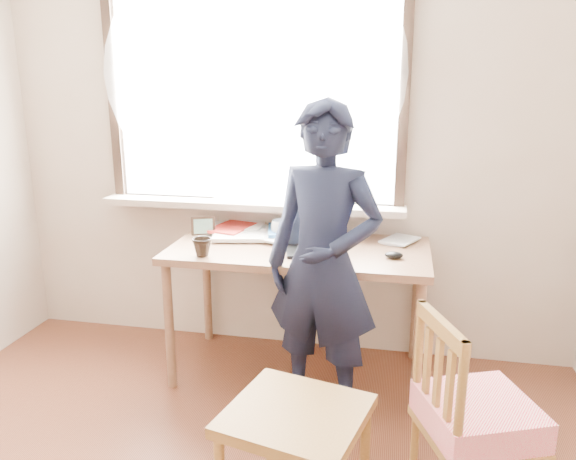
% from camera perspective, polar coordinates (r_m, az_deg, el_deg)
% --- Properties ---
extents(room_shell, '(3.52, 4.02, 2.61)m').
position_cam_1_polar(room_shell, '(1.66, -14.04, 13.54)').
color(room_shell, '#C1AE9B').
rests_on(room_shell, ground).
extents(desk, '(1.43, 0.71, 0.76)m').
position_cam_1_polar(desk, '(3.14, 1.13, -3.12)').
color(desk, brown).
rests_on(desk, ground).
extents(laptop, '(0.37, 0.33, 0.22)m').
position_cam_1_polar(laptop, '(3.05, 2.78, -1.10)').
color(laptop, black).
rests_on(laptop, desk).
extents(mug_white, '(0.17, 0.17, 0.11)m').
position_cam_1_polar(mug_white, '(3.27, -0.50, 0.05)').
color(mug_white, white).
rests_on(mug_white, desk).
extents(mug_dark, '(0.14, 0.14, 0.10)m').
position_cam_1_polar(mug_dark, '(2.98, -8.73, -1.74)').
color(mug_dark, black).
rests_on(mug_dark, desk).
extents(mouse, '(0.09, 0.07, 0.04)m').
position_cam_1_polar(mouse, '(2.97, 10.71, -2.52)').
color(mouse, black).
rests_on(mouse, desk).
extents(desk_clutter, '(0.89, 0.52, 0.05)m').
position_cam_1_polar(desk_clutter, '(3.33, -2.10, -0.17)').
color(desk_clutter, white).
rests_on(desk_clutter, desk).
extents(book_a, '(0.21, 0.27, 0.02)m').
position_cam_1_polar(book_a, '(3.39, -4.00, -0.16)').
color(book_a, white).
rests_on(book_a, desk).
extents(book_b, '(0.24, 0.27, 0.02)m').
position_cam_1_polar(book_b, '(3.31, 10.05, -0.81)').
color(book_b, white).
rests_on(book_b, desk).
extents(picture_frame, '(0.14, 0.06, 0.11)m').
position_cam_1_polar(picture_frame, '(3.35, -8.61, 0.26)').
color(picture_frame, black).
rests_on(picture_frame, desk).
extents(work_chair, '(0.58, 0.56, 0.50)m').
position_cam_1_polar(work_chair, '(2.20, 0.79, -19.54)').
color(work_chair, olive).
rests_on(work_chair, ground).
extents(side_chair, '(0.50, 0.51, 0.86)m').
position_cam_1_polar(side_chair, '(2.30, 18.39, -17.73)').
color(side_chair, olive).
rests_on(side_chair, ground).
extents(person, '(0.65, 0.50, 1.59)m').
position_cam_1_polar(person, '(2.74, 3.62, -3.55)').
color(person, black).
rests_on(person, ground).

